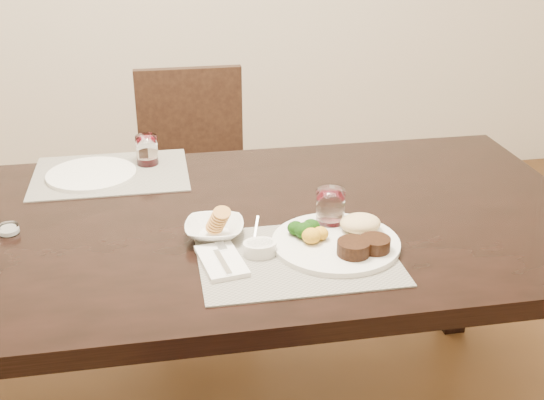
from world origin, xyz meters
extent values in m
cube|color=black|center=(0.00, 0.00, 0.72)|extent=(2.00, 1.00, 0.05)
cube|color=black|center=(0.92, 0.42, 0.35)|extent=(0.08, 0.08, 0.70)
cube|color=black|center=(0.00, 0.85, 0.43)|extent=(0.42, 0.42, 0.04)
cube|color=black|center=(-0.18, 0.67, 0.21)|extent=(0.04, 0.04, 0.41)
cube|color=black|center=(0.18, 0.67, 0.21)|extent=(0.04, 0.04, 0.41)
cube|color=black|center=(-0.18, 1.03, 0.21)|extent=(0.04, 0.04, 0.41)
cube|color=black|center=(0.18, 1.03, 0.21)|extent=(0.04, 0.04, 0.41)
cube|color=black|center=(0.00, 1.04, 0.68)|extent=(0.42, 0.04, 0.45)
cube|color=slate|center=(0.16, -0.24, 0.75)|extent=(0.46, 0.34, 0.00)
cube|color=slate|center=(-0.28, 0.37, 0.75)|extent=(0.46, 0.34, 0.00)
cylinder|color=silver|center=(0.27, -0.20, 0.76)|extent=(0.31, 0.31, 0.01)
cylinder|color=black|center=(0.29, -0.27, 0.78)|extent=(0.08, 0.08, 0.03)
cylinder|color=black|center=(0.34, -0.26, 0.78)|extent=(0.07, 0.07, 0.03)
ellipsoid|color=tan|center=(0.34, -0.16, 0.79)|extent=(0.10, 0.09, 0.04)
ellipsoid|color=#113A0B|center=(0.20, -0.17, 0.79)|extent=(0.05, 0.05, 0.04)
ellipsoid|color=orange|center=(0.21, -0.20, 0.79)|extent=(0.05, 0.05, 0.04)
cube|color=silver|center=(-0.01, -0.23, 0.76)|extent=(0.12, 0.17, 0.01)
cube|color=white|center=(-0.01, -0.25, 0.77)|extent=(0.03, 0.11, 0.00)
cube|color=white|center=(-0.01, -0.18, 0.77)|extent=(0.03, 0.05, 0.00)
cube|color=white|center=(0.29, -0.17, 0.76)|extent=(0.03, 0.13, 0.00)
cube|color=black|center=(0.29, -0.28, 0.76)|extent=(0.03, 0.10, 0.01)
imported|color=silver|center=(-0.01, -0.10, 0.77)|extent=(0.17, 0.17, 0.04)
cylinder|color=#A46A33|center=(-0.01, -0.10, 0.80)|extent=(0.04, 0.05, 0.04)
cylinder|color=silver|center=(0.08, -0.21, 0.77)|extent=(0.08, 0.08, 0.03)
cylinder|color=#0D3B0D|center=(0.08, -0.21, 0.78)|extent=(0.06, 0.06, 0.01)
cube|color=white|center=(0.08, -0.15, 0.80)|extent=(0.01, 0.05, 0.04)
cylinder|color=white|center=(0.28, -0.10, 0.80)|extent=(0.07, 0.07, 0.10)
cylinder|color=#3C050B|center=(0.28, -0.10, 0.77)|extent=(0.06, 0.06, 0.02)
cylinder|color=silver|center=(-0.34, 0.35, 0.76)|extent=(0.26, 0.26, 0.01)
cylinder|color=white|center=(-0.17, 0.42, 0.80)|extent=(0.07, 0.07, 0.09)
cylinder|color=#3C050B|center=(-0.17, 0.42, 0.77)|extent=(0.06, 0.06, 0.02)
cylinder|color=white|center=(-0.52, 0.01, 0.76)|extent=(0.05, 0.05, 0.02)
cylinder|color=white|center=(-0.52, 0.01, 0.76)|extent=(0.04, 0.04, 0.01)
camera|label=1|loc=(-0.14, -1.59, 1.54)|focal=45.00mm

